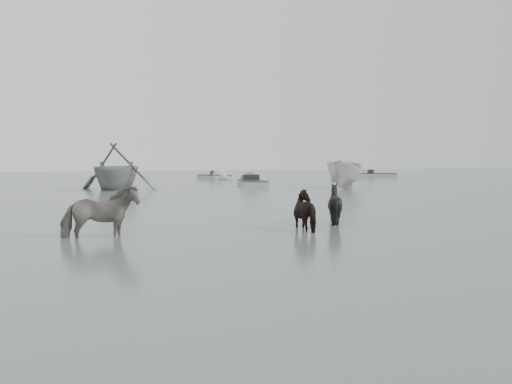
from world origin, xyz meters
TOP-DOWN VIEW (x-y plane):
  - ground at (0.00, 0.00)m, footprint 140.00×140.00m
  - pony_pinto at (-3.64, 0.04)m, footprint 1.87×0.96m
  - pony_dark at (1.79, -0.16)m, footprint 1.50×1.60m
  - pony_black at (3.05, 0.96)m, footprint 1.61×1.54m
  - rowboat_trail at (-1.59, 21.34)m, footprint 6.85×7.19m
  - boat_small at (12.10, 17.98)m, footprint 4.55×5.04m
  - skiff_port at (7.47, 22.66)m, footprint 2.56×5.81m
  - skiff_mid at (8.04, 35.81)m, footprint 2.65×5.71m
  - skiff_star at (24.82, 36.10)m, footprint 5.42×3.39m

SIDE VIEW (x-z plane):
  - ground at x=0.00m, z-range 0.00..0.00m
  - skiff_port at x=7.47m, z-range 0.00..0.75m
  - skiff_mid at x=8.04m, z-range 0.00..0.75m
  - skiff_star at x=24.82m, z-range 0.00..0.75m
  - pony_dark at x=1.79m, z-range 0.00..1.29m
  - pony_black at x=3.05m, z-range 0.00..1.39m
  - pony_pinto at x=-3.64m, z-range 0.00..1.53m
  - boat_small at x=12.10m, z-range 0.00..1.91m
  - rowboat_trail at x=-1.59m, z-range 0.00..2.95m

